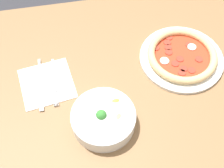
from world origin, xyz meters
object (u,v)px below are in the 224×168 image
at_px(bowl, 104,119).
at_px(knife, 40,82).
at_px(fork, 54,81).
at_px(pizza, 182,56).

bearing_deg(bowl, knife, -45.82).
xyz_separation_m(fork, knife, (0.05, -0.01, -0.00)).
height_order(pizza, knife, pizza).
height_order(bowl, fork, bowl).
bearing_deg(fork, pizza, 92.86).
height_order(bowl, knife, bowl).
relative_size(bowl, fork, 1.03).
xyz_separation_m(bowl, fork, (0.14, -0.18, -0.03)).
xyz_separation_m(pizza, knife, (0.49, 0.01, -0.01)).
bearing_deg(fork, knife, -97.66).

